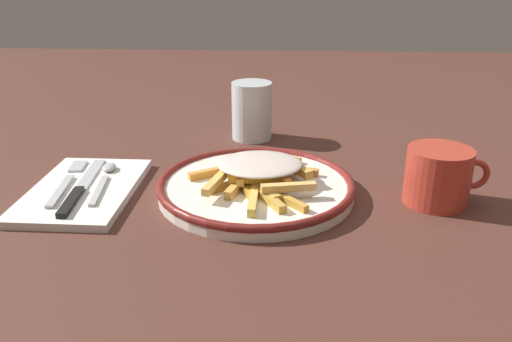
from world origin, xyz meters
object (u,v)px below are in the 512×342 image
object	(u,v)px
napkin	(83,190)
spoon	(105,176)
plate	(256,186)
coffee_mug	(439,176)
fork	(67,182)
water_glass	(252,111)
fries_heap	(259,172)
knife	(79,190)

from	to	relation	value
napkin	spoon	xyz separation A→B (m)	(0.02, 0.03, 0.01)
plate	coffee_mug	size ratio (longest dim) A/B	2.49
plate	fork	xyz separation A→B (m)	(-0.29, -0.00, 0.00)
fork	coffee_mug	world-z (taller)	coffee_mug
plate	spoon	distance (m)	0.24
coffee_mug	water_glass	bearing A→B (deg)	135.88
fries_heap	fork	size ratio (longest dim) A/B	1.17
spoon	fork	bearing A→B (deg)	-156.95
napkin	fork	world-z (taller)	fork
fries_heap	napkin	world-z (taller)	fries_heap
knife	water_glass	distance (m)	0.38
fork	water_glass	world-z (taller)	water_glass
fork	napkin	bearing A→B (deg)	-22.47
plate	coffee_mug	distance (m)	0.27
fork	knife	size ratio (longest dim) A/B	0.84
spoon	fries_heap	bearing A→B (deg)	-5.46
plate	water_glass	distance (m)	0.27
napkin	coffee_mug	size ratio (longest dim) A/B	1.98
knife	spoon	world-z (taller)	spoon
fries_heap	napkin	bearing A→B (deg)	-177.55
fries_heap	spoon	bearing A→B (deg)	174.54
plate	knife	distance (m)	0.26
fries_heap	water_glass	xyz separation A→B (m)	(-0.03, 0.27, 0.02)
spoon	water_glass	size ratio (longest dim) A/B	1.38
plate	fork	world-z (taller)	plate
knife	plate	bearing A→B (deg)	6.96
coffee_mug	fries_heap	bearing A→B (deg)	177.46
water_glass	knife	bearing A→B (deg)	-128.65
plate	water_glass	world-z (taller)	water_glass
fork	water_glass	size ratio (longest dim) A/B	1.59
plate	knife	bearing A→B (deg)	-173.04
napkin	knife	xyz separation A→B (m)	(0.00, -0.02, 0.01)
coffee_mug	fork	bearing A→B (deg)	178.73
napkin	knife	size ratio (longest dim) A/B	1.13
plate	knife	xyz separation A→B (m)	(-0.26, -0.03, 0.00)
fries_heap	water_glass	bearing A→B (deg)	95.79
fries_heap	spoon	size ratio (longest dim) A/B	1.36
fork	water_glass	distance (m)	0.38
plate	napkin	bearing A→B (deg)	-177.18
napkin	water_glass	xyz separation A→B (m)	(0.24, 0.28, 0.05)
napkin	spoon	distance (m)	0.04
fork	coffee_mug	size ratio (longest dim) A/B	1.48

